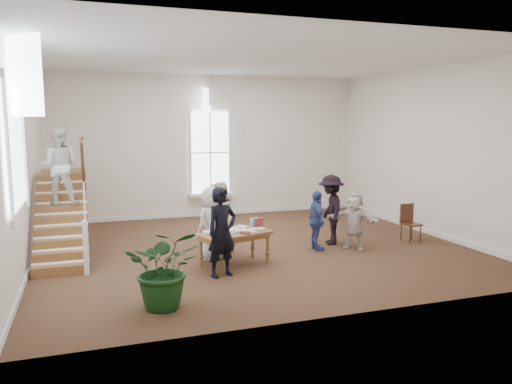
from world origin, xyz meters
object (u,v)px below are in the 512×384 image
object	(u,v)px
library_table	(235,236)
elderly_woman	(212,223)
floor_plant	(165,268)
side_chair	(409,221)
police_officer	(222,232)
person_yellow	(219,218)
woman_cluster_a	(317,221)
woman_cluster_c	(354,220)
woman_cluster_b	(331,210)

from	to	relation	value
library_table	elderly_woman	xyz separation A→B (m)	(-0.36, 0.60, 0.17)
floor_plant	side_chair	size ratio (longest dim) A/B	1.41
police_officer	floor_plant	size ratio (longest dim) A/B	1.33
person_yellow	woman_cluster_a	size ratio (longest dim) A/B	1.17
elderly_woman	woman_cluster_c	bearing A→B (deg)	146.36
police_officer	elderly_woman	bearing A→B (deg)	66.69
library_table	person_yellow	size ratio (longest dim) A/B	1.01
library_table	woman_cluster_b	world-z (taller)	woman_cluster_b
person_yellow	woman_cluster_c	world-z (taller)	person_yellow
elderly_woman	woman_cluster_b	world-z (taller)	woman_cluster_b
police_officer	woman_cluster_b	world-z (taller)	police_officer
side_chair	woman_cluster_a	bearing A→B (deg)	177.55
police_officer	library_table	bearing A→B (deg)	36.12
elderly_woman	police_officer	bearing A→B (deg)	55.31
police_officer	elderly_woman	size ratio (longest dim) A/B	1.09
elderly_woman	woman_cluster_a	bearing A→B (deg)	149.61
person_yellow	woman_cluster_b	xyz separation A→B (m)	(2.85, -0.06, 0.04)
police_officer	person_yellow	bearing A→B (deg)	58.39
woman_cluster_b	side_chair	world-z (taller)	woman_cluster_b
woman_cluster_a	woman_cluster_b	size ratio (longest dim) A/B	0.82
person_yellow	police_officer	bearing A→B (deg)	41.43
woman_cluster_c	floor_plant	xyz separation A→B (m)	(-4.86, -2.38, -0.03)
elderly_woman	person_yellow	xyz separation A→B (m)	(0.30, 0.50, 0.02)
woman_cluster_c	floor_plant	size ratio (longest dim) A/B	1.04
library_table	side_chair	bearing A→B (deg)	-8.88
person_yellow	woman_cluster_c	xyz separation A→B (m)	(3.15, -0.71, -0.13)
woman_cluster_c	floor_plant	distance (m)	5.41
person_yellow	side_chair	xyz separation A→B (m)	(4.90, -0.42, -0.30)
side_chair	elderly_woman	bearing A→B (deg)	176.48
police_officer	woman_cluster_b	xyz separation A→B (m)	(3.25, 1.69, -0.02)
police_officer	woman_cluster_b	size ratio (longest dim) A/B	1.02
library_table	floor_plant	bearing A→B (deg)	-148.60
side_chair	library_table	bearing A→B (deg)	-176.40
floor_plant	side_chair	world-z (taller)	floor_plant
person_yellow	floor_plant	distance (m)	3.54
person_yellow	woman_cluster_b	bearing A→B (deg)	143.06
library_table	police_officer	size ratio (longest dim) A/B	0.95
person_yellow	woman_cluster_a	world-z (taller)	person_yellow
elderly_woman	person_yellow	bearing A→B (deg)	-151.08
library_table	side_chair	size ratio (longest dim) A/B	1.77
elderly_woman	person_yellow	distance (m)	0.58
woman_cluster_c	library_table	bearing A→B (deg)	-122.54
library_table	police_officer	bearing A→B (deg)	-141.99
person_yellow	elderly_woman	bearing A→B (deg)	23.35
woman_cluster_b	floor_plant	world-z (taller)	woman_cluster_b
woman_cluster_b	library_table	bearing A→B (deg)	-53.74
police_officer	woman_cluster_c	distance (m)	3.70
woman_cluster_a	woman_cluster_c	world-z (taller)	woman_cluster_a
elderly_woman	woman_cluster_a	distance (m)	2.55
woman_cluster_a	floor_plant	size ratio (longest dim) A/B	1.06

